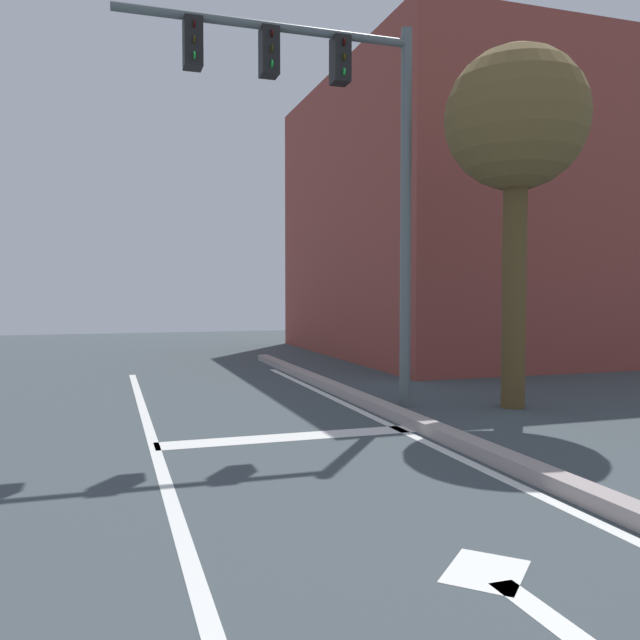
% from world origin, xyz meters
% --- Properties ---
extents(lane_line_center, '(0.12, 20.00, 0.01)m').
position_xyz_m(lane_line_center, '(0.09, 6.00, 0.00)').
color(lane_line_center, silver).
rests_on(lane_line_center, ground).
extents(lane_line_curbside, '(0.12, 20.00, 0.01)m').
position_xyz_m(lane_line_curbside, '(3.02, 6.00, 0.00)').
color(lane_line_curbside, silver).
rests_on(lane_line_curbside, ground).
extents(stop_bar, '(3.08, 0.40, 0.01)m').
position_xyz_m(stop_bar, '(1.63, 9.50, 0.00)').
color(stop_bar, silver).
rests_on(stop_bar, ground).
extents(lane_arrow_head, '(0.71, 0.71, 0.01)m').
position_xyz_m(lane_arrow_head, '(1.78, 5.58, 0.00)').
color(lane_arrow_head, silver).
rests_on(lane_arrow_head, ground).
extents(curb_strip, '(0.24, 24.00, 0.14)m').
position_xyz_m(curb_strip, '(3.27, 6.00, 0.07)').
color(curb_strip, '#A29592').
rests_on(curb_strip, ground).
extents(traffic_signal_mast, '(4.18, 0.34, 5.51)m').
position_xyz_m(traffic_signal_mast, '(2.63, 11.00, 4.07)').
color(traffic_signal_mast, '#576062').
rests_on(traffic_signal_mast, ground).
extents(roadside_tree, '(2.06, 2.06, 5.21)m').
position_xyz_m(roadside_tree, '(5.25, 10.38, 4.08)').
color(roadside_tree, brown).
rests_on(roadside_tree, ground).
extents(building_block, '(11.56, 9.54, 7.32)m').
position_xyz_m(building_block, '(10.95, 18.16, 3.66)').
color(building_block, brown).
rests_on(building_block, ground).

